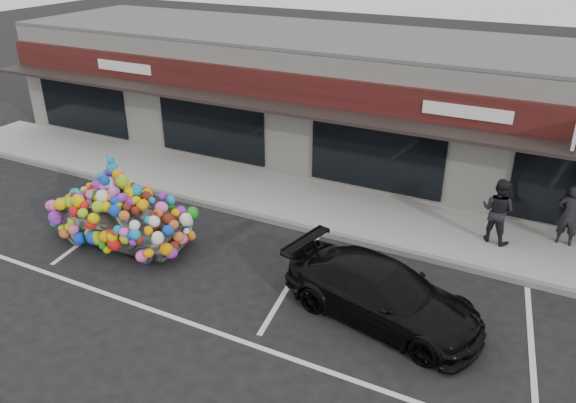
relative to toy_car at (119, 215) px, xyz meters
The scene contains 12 objects.
ground 2.26m from the toy_car, ahead, with size 90.00×90.00×0.00m, color black.
shop_building 9.05m from the toy_car, 76.45° to the left, with size 24.00×7.20×4.31m.
sidewalk 4.79m from the toy_car, 63.78° to the left, with size 26.00×3.00×0.15m, color #9C9C96.
kerb 3.53m from the toy_car, 52.73° to the left, with size 26.00×0.18×0.16m, color slate.
parking_stripe_left 1.44m from the toy_car, 157.77° to the left, with size 0.12×4.40×0.01m, color silver.
parking_stripe_mid 4.98m from the toy_car, ahead, with size 0.12×4.40×0.01m, color silver.
parking_stripe_right 10.33m from the toy_car, ahead, with size 0.12×4.40×0.01m, color silver.
lane_line 4.65m from the toy_car, 26.58° to the right, with size 14.00×0.12×0.01m, color silver.
toy_car is the anchor object (origin of this frame).
black_sedan 7.25m from the toy_car, ahead, with size 4.42×1.80×1.28m, color black.
pedestrian_a 11.70m from the toy_car, 25.23° to the left, with size 0.61×0.40×1.67m, color black.
pedestrian_b 9.90m from the toy_car, 25.80° to the left, with size 0.86×0.67×1.77m, color black.
Camera 1 is at (7.83, -9.95, 7.63)m, focal length 35.00 mm.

